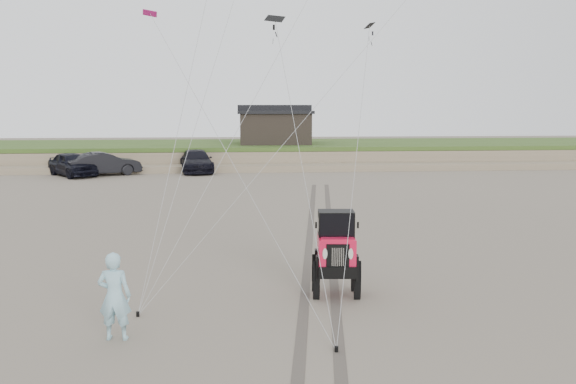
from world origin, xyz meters
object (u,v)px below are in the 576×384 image
Objects in this scene: truck_c at (196,161)px; jeep at (336,263)px; truck_b at (104,164)px; cabin at (275,126)px; truck_a at (72,164)px; man at (115,296)px.

jeep is (5.90, -28.88, 0.07)m from truck_c.
truck_b is 1.06× the size of jeep.
truck_b is 0.90× the size of truck_c.
truck_a is (-14.99, -8.16, -2.38)m from cabin.
man is at bearing -110.53° from truck_a.
jeep reaches higher than truck_a.
cabin reaches higher than truck_b.
jeep reaches higher than truck_b.
cabin is at bearing -94.26° from man.
jeep is (-0.45, -35.20, -2.34)m from cabin.
truck_c is at bearing -135.15° from cabin.
cabin is at bearing 93.96° from jeep.
jeep is (12.36, -27.21, 0.06)m from truck_b.
cabin is 1.13× the size of truck_c.
truck_c is 1.18× the size of jeep.
jeep is 5.68m from man.
man is (7.20, -29.60, 0.12)m from truck_b.
cabin is 15.28m from truck_b.
truck_a reaches higher than truck_b.
truck_b is (2.19, 0.17, -0.01)m from truck_a.
cabin is 17.23m from truck_a.
truck_b is (-12.81, -7.99, -2.40)m from cabin.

